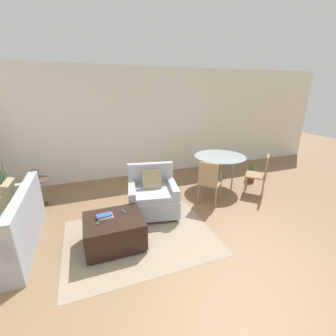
% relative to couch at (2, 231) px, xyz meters
% --- Properties ---
extents(ground_plane, '(20.00, 20.00, 0.00)m').
position_rel_couch_xyz_m(ground_plane, '(2.39, -1.22, -0.30)').
color(ground_plane, brown).
extents(wall_back, '(12.00, 0.06, 2.75)m').
position_rel_couch_xyz_m(wall_back, '(2.39, 2.34, 1.08)').
color(wall_back, silver).
rests_on(wall_back, ground_plane).
extents(area_rug, '(2.28, 1.74, 0.01)m').
position_rel_couch_xyz_m(area_rug, '(1.90, -0.43, -0.30)').
color(area_rug, gray).
rests_on(area_rug, ground_plane).
extents(couch, '(0.92, 1.77, 0.90)m').
position_rel_couch_xyz_m(couch, '(0.00, 0.00, 0.00)').
color(couch, '#999EA8').
rests_on(couch, ground_plane).
extents(armchair, '(1.01, 0.98, 0.87)m').
position_rel_couch_xyz_m(armchair, '(2.31, 0.26, 0.04)').
color(armchair, '#999EA8').
rests_on(armchair, ground_plane).
extents(ottoman, '(0.83, 0.71, 0.45)m').
position_rel_couch_xyz_m(ottoman, '(1.50, -0.47, -0.06)').
color(ottoman, black).
rests_on(ottoman, ground_plane).
extents(book_stack, '(0.24, 0.15, 0.05)m').
position_rel_couch_xyz_m(book_stack, '(1.40, -0.40, 0.17)').
color(book_stack, beige).
rests_on(book_stack, ottoman).
extents(tv_remote_primary, '(0.08, 0.14, 0.01)m').
position_rel_couch_xyz_m(tv_remote_primary, '(1.30, -0.49, 0.16)').
color(tv_remote_primary, '#333338').
rests_on(tv_remote_primary, ottoman).
extents(tv_remote_secondary, '(0.09, 0.14, 0.01)m').
position_rel_couch_xyz_m(tv_remote_secondary, '(1.68, -0.32, 0.16)').
color(tv_remote_secondary, '#333338').
rests_on(tv_remote_secondary, ottoman).
extents(potted_plant, '(0.32, 0.32, 1.04)m').
position_rel_couch_xyz_m(potted_plant, '(-0.25, 1.29, -0.07)').
color(potted_plant, brown).
rests_on(potted_plant, ground_plane).
extents(side_table, '(0.46, 0.46, 0.55)m').
position_rel_couch_xyz_m(side_table, '(0.27, 1.31, 0.09)').
color(side_table, '#4C3828').
rests_on(side_table, ground_plane).
extents(picture_frame, '(0.12, 0.07, 0.20)m').
position_rel_couch_xyz_m(picture_frame, '(0.27, 1.31, 0.35)').
color(picture_frame, black).
rests_on(picture_frame, side_table).
extents(dining_table, '(1.16, 1.16, 0.77)m').
position_rel_couch_xyz_m(dining_table, '(4.09, 0.81, 0.39)').
color(dining_table, '#99A8AD').
rests_on(dining_table, ground_plane).
extents(dining_chair_near_left, '(0.59, 0.59, 0.90)m').
position_rel_couch_xyz_m(dining_chair_near_left, '(3.46, 0.18, 0.22)').
color(dining_chair_near_left, '#93704C').
rests_on(dining_chair_near_left, ground_plane).
extents(dining_chair_near_right, '(0.59, 0.59, 0.90)m').
position_rel_couch_xyz_m(dining_chair_near_right, '(4.73, 0.18, 0.22)').
color(dining_chair_near_right, '#93704C').
rests_on(dining_chair_near_right, ground_plane).
extents(potted_plant_small, '(0.23, 0.23, 0.56)m').
position_rel_couch_xyz_m(potted_plant_small, '(5.05, 0.84, -0.15)').
color(potted_plant_small, brown).
rests_on(potted_plant_small, ground_plane).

